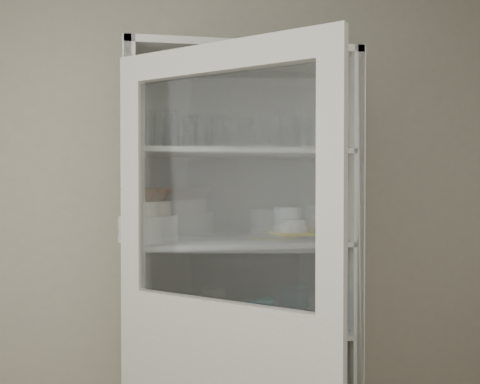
# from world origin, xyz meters

# --- Properties ---
(wall_back) EXTENTS (3.60, 0.02, 2.60)m
(wall_back) POSITION_xyz_m (0.00, 1.50, 1.30)
(wall_back) COLOR #A69E91
(wall_back) RESTS_ON ground
(pantry_cabinet) EXTENTS (1.00, 0.45, 2.10)m
(pantry_cabinet) POSITION_xyz_m (0.20, 1.34, 0.94)
(pantry_cabinet) COLOR beige
(pantry_cabinet) RESTS_ON floor
(cupboard_door) EXTENTS (0.72, 0.60, 2.00)m
(cupboard_door) POSITION_xyz_m (0.05, 0.76, 0.87)
(cupboard_door) COLOR beige
(cupboard_door) RESTS_ON floor
(tumbler_0) EXTENTS (0.09, 0.09, 0.15)m
(tumbler_0) POSITION_xyz_m (-0.21, 1.13, 1.74)
(tumbler_0) COLOR silver
(tumbler_0) RESTS_ON shelf_glass
(tumbler_1) EXTENTS (0.07, 0.07, 0.15)m
(tumbler_1) POSITION_xyz_m (-0.11, 1.17, 1.73)
(tumbler_1) COLOR silver
(tumbler_1) RESTS_ON shelf_glass
(tumbler_2) EXTENTS (0.07, 0.07, 0.14)m
(tumbler_2) POSITION_xyz_m (0.09, 1.14, 1.73)
(tumbler_2) COLOR silver
(tumbler_2) RESTS_ON shelf_glass
(tumbler_3) EXTENTS (0.08, 0.08, 0.12)m
(tumbler_3) POSITION_xyz_m (0.35, 1.16, 1.72)
(tumbler_3) COLOR silver
(tumbler_3) RESTS_ON shelf_glass
(tumbler_4) EXTENTS (0.08, 0.08, 0.13)m
(tumbler_4) POSITION_xyz_m (0.40, 1.15, 1.73)
(tumbler_4) COLOR silver
(tumbler_4) RESTS_ON shelf_glass
(tumbler_5) EXTENTS (0.09, 0.09, 0.15)m
(tumbler_5) POSITION_xyz_m (0.39, 1.13, 1.74)
(tumbler_5) COLOR silver
(tumbler_5) RESTS_ON shelf_glass
(tumbler_6) EXTENTS (0.08, 0.08, 0.13)m
(tumbler_6) POSITION_xyz_m (0.61, 1.15, 1.73)
(tumbler_6) COLOR silver
(tumbler_6) RESTS_ON shelf_glass
(tumbler_7) EXTENTS (0.07, 0.07, 0.15)m
(tumbler_7) POSITION_xyz_m (-0.21, 1.28, 1.73)
(tumbler_7) COLOR silver
(tumbler_7) RESTS_ON shelf_glass
(tumbler_8) EXTENTS (0.10, 0.10, 0.15)m
(tumbler_8) POSITION_xyz_m (0.03, 1.25, 1.73)
(tumbler_8) COLOR silver
(tumbler_8) RESTS_ON shelf_glass
(tumbler_9) EXTENTS (0.07, 0.07, 0.13)m
(tumbler_9) POSITION_xyz_m (0.07, 1.27, 1.72)
(tumbler_9) COLOR silver
(tumbler_9) RESTS_ON shelf_glass
(goblet_0) EXTENTS (0.08, 0.08, 0.19)m
(goblet_0) POSITION_xyz_m (-0.02, 1.37, 1.75)
(goblet_0) COLOR silver
(goblet_0) RESTS_ON shelf_glass
(goblet_1) EXTENTS (0.07, 0.07, 0.16)m
(goblet_1) POSITION_xyz_m (0.10, 1.38, 1.74)
(goblet_1) COLOR silver
(goblet_1) RESTS_ON shelf_glass
(goblet_2) EXTENTS (0.08, 0.08, 0.18)m
(goblet_2) POSITION_xyz_m (0.25, 1.40, 1.75)
(goblet_2) COLOR silver
(goblet_2) RESTS_ON shelf_glass
(goblet_3) EXTENTS (0.07, 0.07, 0.16)m
(goblet_3) POSITION_xyz_m (0.51, 1.37, 1.74)
(goblet_3) COLOR silver
(goblet_3) RESTS_ON shelf_glass
(plate_stack_front) EXTENTS (0.26, 0.26, 0.11)m
(plate_stack_front) POSITION_xyz_m (-0.21, 1.24, 1.32)
(plate_stack_front) COLOR white
(plate_stack_front) RESTS_ON shelf_plates
(plate_stack_back) EXTENTS (0.19, 0.19, 0.06)m
(plate_stack_back) POSITION_xyz_m (-0.21, 1.37, 1.29)
(plate_stack_back) COLOR white
(plate_stack_back) RESTS_ON shelf_plates
(cream_bowl) EXTENTS (0.26, 0.26, 0.06)m
(cream_bowl) POSITION_xyz_m (-0.21, 1.24, 1.40)
(cream_bowl) COLOR silver
(cream_bowl) RESTS_ON plate_stack_front
(terracotta_bowl) EXTENTS (0.26, 0.26, 0.06)m
(terracotta_bowl) POSITION_xyz_m (-0.21, 1.24, 1.46)
(terracotta_bowl) COLOR brown
(terracotta_bowl) RESTS_ON cream_bowl
(glass_platter) EXTENTS (0.38, 0.38, 0.02)m
(glass_platter) POSITION_xyz_m (0.43, 1.24, 1.27)
(glass_platter) COLOR silver
(glass_platter) RESTS_ON shelf_plates
(yellow_trivet) EXTENTS (0.19, 0.19, 0.01)m
(yellow_trivet) POSITION_xyz_m (0.43, 1.24, 1.28)
(yellow_trivet) COLOR yellow
(yellow_trivet) RESTS_ON glass_platter
(white_ramekin) EXTENTS (0.17, 0.17, 0.06)m
(white_ramekin) POSITION_xyz_m (0.43, 1.24, 1.32)
(white_ramekin) COLOR white
(white_ramekin) RESTS_ON yellow_trivet
(grey_bowl_stack) EXTENTS (0.13, 0.13, 0.14)m
(grey_bowl_stack) POSITION_xyz_m (0.43, 1.29, 1.33)
(grey_bowl_stack) COLOR silver
(grey_bowl_stack) RESTS_ON shelf_plates
(mug_blue) EXTENTS (0.17, 0.17, 0.10)m
(mug_blue) POSITION_xyz_m (0.60, 1.22, 0.91)
(mug_blue) COLOR navy
(mug_blue) RESTS_ON shelf_mugs
(mug_teal) EXTENTS (0.11, 0.11, 0.10)m
(mug_teal) POSITION_xyz_m (0.26, 1.29, 0.91)
(mug_teal) COLOR teal
(mug_teal) RESTS_ON shelf_mugs
(mug_white) EXTENTS (0.11, 0.11, 0.08)m
(mug_white) POSITION_xyz_m (0.39, 1.16, 0.90)
(mug_white) COLOR white
(mug_white) RESTS_ON shelf_mugs
(teal_jar) EXTENTS (0.09, 0.09, 0.11)m
(teal_jar) POSITION_xyz_m (0.32, 1.28, 0.92)
(teal_jar) COLOR teal
(teal_jar) RESTS_ON shelf_mugs
(measuring_cups) EXTENTS (0.11, 0.11, 0.04)m
(measuring_cups) POSITION_xyz_m (-0.15, 1.20, 0.88)
(measuring_cups) COLOR #BBBBBB
(measuring_cups) RESTS_ON shelf_mugs
(white_canister) EXTENTS (0.14, 0.14, 0.13)m
(white_canister) POSITION_xyz_m (-0.10, 1.28, 0.93)
(white_canister) COLOR white
(white_canister) RESTS_ON shelf_mugs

